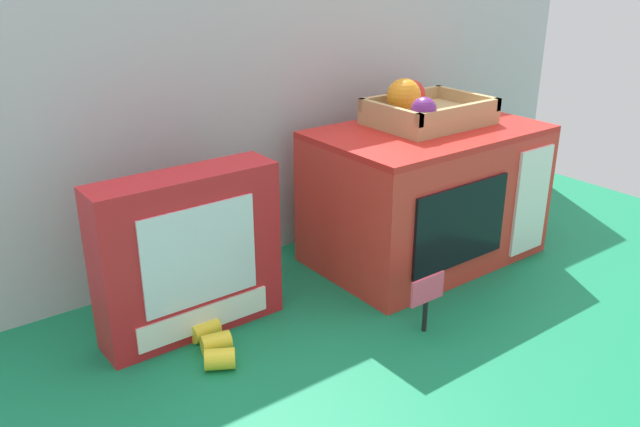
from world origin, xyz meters
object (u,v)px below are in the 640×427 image
at_px(toy_microwave, 426,194).
at_px(cookie_set_box, 189,255).
at_px(loose_toy_banana, 213,344).
at_px(food_groups_crate, 423,109).
at_px(price_sign, 427,295).

height_order(toy_microwave, cookie_set_box, cookie_set_box).
distance_m(toy_microwave, loose_toy_banana, 0.53).
distance_m(food_groups_crate, price_sign, 0.39).
distance_m(toy_microwave, cookie_set_box, 0.50).
relative_size(cookie_set_box, loose_toy_banana, 2.32).
bearing_deg(loose_toy_banana, price_sign, -26.54).
bearing_deg(cookie_set_box, toy_microwave, -3.24).
xyz_separation_m(food_groups_crate, cookie_set_box, (-0.51, -0.00, -0.16)).
bearing_deg(price_sign, loose_toy_banana, 153.46).
relative_size(cookie_set_box, price_sign, 2.97).
bearing_deg(loose_toy_banana, toy_microwave, 6.11).
relative_size(toy_microwave, loose_toy_banana, 3.42).
bearing_deg(price_sign, cookie_set_box, 141.56).
height_order(cookie_set_box, price_sign, cookie_set_box).
xyz_separation_m(toy_microwave, loose_toy_banana, (-0.51, -0.05, -0.12)).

